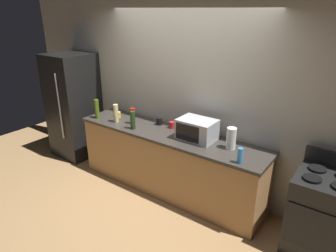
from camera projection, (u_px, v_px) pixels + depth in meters
The scene contains 15 objects.
ground_plane at pixel (151, 202), 4.12m from camera, with size 8.00×8.00×0.00m, color #A87F51.
back_wall at pixel (185, 95), 4.24m from camera, with size 6.40×0.10×2.70m, color beige.
counter_run at pixel (168, 162), 4.26m from camera, with size 2.84×0.64×0.90m.
refrigerator at pixel (74, 106), 5.22m from camera, with size 0.72×0.73×1.80m.
stove_range at pixel (320, 214), 3.15m from camera, with size 0.60×0.61×1.08m.
microwave at pixel (197, 130), 3.85m from camera, with size 0.48×0.35×0.27m.
paper_towel_roll at pixel (231, 138), 3.58m from camera, with size 0.12×0.12×0.27m, color white.
bottle_olive_oil at pixel (97, 109), 4.59m from camera, with size 0.07×0.07×0.30m, color #4C6B19.
bottle_wine at pixel (133, 120), 4.18m from camera, with size 0.07×0.07×0.26m, color #1E3F19.
bottle_hot_sauce at pixel (133, 116), 4.38m from camera, with size 0.07×0.07×0.24m, color red.
bottle_spray_cleaner at pixel (240, 156), 3.26m from camera, with size 0.06×0.06×0.18m, color #338CE5.
bottle_hand_soap at pixel (116, 113), 4.43m from camera, with size 0.07×0.07×0.27m, color beige.
mug_red at pixel (172, 125), 4.24m from camera, with size 0.08×0.08×0.09m, color red.
mug_black at pixel (159, 121), 4.36m from camera, with size 0.09×0.09×0.11m, color black.
mug_yellow at pixel (118, 115), 4.66m from camera, with size 0.09×0.09×0.09m, color yellow.
Camera 1 is at (2.23, -2.64, 2.49)m, focal length 31.92 mm.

